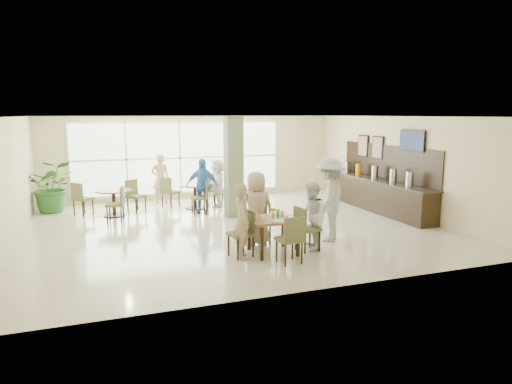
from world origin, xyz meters
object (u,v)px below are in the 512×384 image
object	(u,v)px
teen_left	(242,221)
main_table	(273,222)
teen_far	(256,208)
adult_b	(218,183)
teen_standing	(330,199)
adult_standing	(160,179)
adult_a	(202,186)
teen_right	(311,216)
buffet_counter	(378,192)
potted_plant	(52,186)
round_table_left	(114,197)
round_table_right	(195,190)

from	to	relation	value
teen_left	main_table	bearing A→B (deg)	-76.30
teen_far	adult_b	distance (m)	4.41
main_table	teen_standing	xyz separation A→B (m)	(1.58, 0.49, 0.31)
adult_standing	adult_a	bearing A→B (deg)	121.60
teen_far	teen_right	distance (m)	1.24
teen_standing	adult_standing	bearing A→B (deg)	-109.10
buffet_counter	adult_b	distance (m)	4.90
potted_plant	adult_a	distance (m)	4.42
round_table_left	adult_b	bearing A→B (deg)	5.72
adult_b	adult_a	bearing A→B (deg)	-21.12
round_table_left	teen_standing	size ratio (longest dim) A/B	0.53
teen_far	adult_standing	xyz separation A→B (m)	(-1.30, 5.51, -0.02)
round_table_left	adult_a	xyz separation A→B (m)	(2.45, -0.47, 0.24)
main_table	teen_right	bearing A→B (deg)	-3.86
round_table_left	round_table_right	world-z (taller)	same
buffet_counter	potted_plant	bearing A→B (deg)	161.39
potted_plant	adult_b	size ratio (longest dim) A/B	1.04
buffet_counter	teen_far	xyz separation A→B (m)	(-4.66, -2.16, 0.27)
adult_a	buffet_counter	bearing A→B (deg)	6.86
main_table	adult_standing	world-z (taller)	adult_standing
teen_left	teen_standing	bearing A→B (deg)	-68.80
teen_standing	adult_b	xyz separation A→B (m)	(-1.39, 4.62, -0.22)
adult_standing	teen_left	bearing A→B (deg)	102.00
adult_standing	buffet_counter	bearing A→B (deg)	156.13
adult_a	adult_standing	xyz separation A→B (m)	(-0.93, 1.90, 0.00)
teen_far	adult_standing	bearing A→B (deg)	-77.15
teen_left	teen_right	bearing A→B (deg)	-82.11
potted_plant	teen_right	xyz separation A→B (m)	(5.44, -6.01, -0.04)
main_table	teen_far	xyz separation A→B (m)	(-0.11, 0.72, 0.16)
teen_far	potted_plant	bearing A→B (deg)	-49.89
teen_right	adult_standing	world-z (taller)	adult_standing
buffet_counter	adult_standing	bearing A→B (deg)	150.63
teen_right	adult_standing	xyz separation A→B (m)	(-2.26, 6.29, 0.07)
potted_plant	adult_a	world-z (taller)	adult_a
buffet_counter	teen_right	size ratio (longest dim) A/B	3.21
teen_left	teen_right	world-z (taller)	teen_left
main_table	teen_left	distance (m)	0.70
teen_right	round_table_left	bearing A→B (deg)	-123.78
adult_standing	round_table_right	bearing A→B (deg)	132.22
teen_left	adult_standing	distance (m)	6.35
teen_right	adult_b	size ratio (longest dim) A/B	0.99
round_table_right	teen_left	size ratio (longest dim) A/B	0.67
main_table	adult_b	world-z (taller)	adult_b
teen_far	teen_standing	size ratio (longest dim) A/B	0.85
round_table_right	teen_right	distance (m)	5.31
adult_b	teen_far	bearing A→B (deg)	15.64
teen_standing	adult_b	bearing A→B (deg)	-119.89
potted_plant	teen_left	world-z (taller)	potted_plant
potted_plant	teen_left	bearing A→B (deg)	-57.14
teen_left	adult_standing	xyz separation A→B (m)	(-0.72, 6.31, 0.04)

